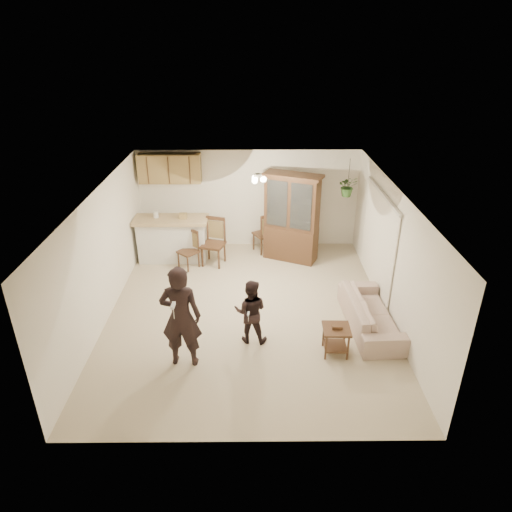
{
  "coord_description": "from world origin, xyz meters",
  "views": [
    {
      "loc": [
        0.09,
        -7.74,
        5.06
      ],
      "look_at": [
        0.16,
        0.4,
        1.05
      ],
      "focal_mm": 32.0,
      "sensor_mm": 36.0,
      "label": 1
    }
  ],
  "objects_px": {
    "adult": "(181,318)",
    "chair_bar": "(214,252)",
    "child": "(251,308)",
    "china_hutch": "(292,218)",
    "sofa": "(371,310)",
    "side_table": "(336,340)",
    "chair_hutch_right": "(264,240)",
    "chair_hutch_left": "(188,257)"
  },
  "relations": [
    {
      "from": "chair_hutch_left",
      "to": "chair_hutch_right",
      "type": "relative_size",
      "value": 0.88
    },
    {
      "from": "adult",
      "to": "chair_hutch_right",
      "type": "bearing_deg",
      "value": -105.54
    },
    {
      "from": "chair_bar",
      "to": "chair_hutch_left",
      "type": "relative_size",
      "value": 1.24
    },
    {
      "from": "child",
      "to": "chair_hutch_right",
      "type": "xyz_separation_m",
      "value": [
        0.33,
        3.77,
        -0.38
      ]
    },
    {
      "from": "adult",
      "to": "chair_hutch_left",
      "type": "height_order",
      "value": "adult"
    },
    {
      "from": "chair_hutch_left",
      "to": "chair_hutch_right",
      "type": "height_order",
      "value": "chair_hutch_right"
    },
    {
      "from": "sofa",
      "to": "child",
      "type": "bearing_deg",
      "value": 97.43
    },
    {
      "from": "china_hutch",
      "to": "side_table",
      "type": "bearing_deg",
      "value": -58.16
    },
    {
      "from": "china_hutch",
      "to": "chair_bar",
      "type": "height_order",
      "value": "china_hutch"
    },
    {
      "from": "china_hutch",
      "to": "chair_bar",
      "type": "relative_size",
      "value": 1.88
    },
    {
      "from": "chair_hutch_left",
      "to": "chair_bar",
      "type": "bearing_deg",
      "value": 59.16
    },
    {
      "from": "sofa",
      "to": "china_hutch",
      "type": "relative_size",
      "value": 0.87
    },
    {
      "from": "side_table",
      "to": "chair_bar",
      "type": "distance_m",
      "value": 4.16
    },
    {
      "from": "sofa",
      "to": "chair_hutch_left",
      "type": "height_order",
      "value": "chair_hutch_left"
    },
    {
      "from": "china_hutch",
      "to": "chair_hutch_left",
      "type": "xyz_separation_m",
      "value": [
        -2.45,
        -0.48,
        -0.8
      ]
    },
    {
      "from": "child",
      "to": "china_hutch",
      "type": "bearing_deg",
      "value": -98.95
    },
    {
      "from": "adult",
      "to": "china_hutch",
      "type": "xyz_separation_m",
      "value": [
        2.1,
        3.96,
        0.16
      ]
    },
    {
      "from": "child",
      "to": "side_table",
      "type": "bearing_deg",
      "value": 172.86
    },
    {
      "from": "chair_bar",
      "to": "china_hutch",
      "type": "bearing_deg",
      "value": 25.72
    },
    {
      "from": "adult",
      "to": "chair_hutch_right",
      "type": "xyz_separation_m",
      "value": [
        1.45,
        4.39,
        -0.6
      ]
    },
    {
      "from": "side_table",
      "to": "chair_hutch_left",
      "type": "relative_size",
      "value": 0.62
    },
    {
      "from": "sofa",
      "to": "child",
      "type": "distance_m",
      "value": 2.31
    },
    {
      "from": "sofa",
      "to": "adult",
      "type": "height_order",
      "value": "adult"
    },
    {
      "from": "chair_bar",
      "to": "chair_hutch_right",
      "type": "bearing_deg",
      "value": 47.28
    },
    {
      "from": "chair_hutch_right",
      "to": "sofa",
      "type": "bearing_deg",
      "value": 90.44
    },
    {
      "from": "side_table",
      "to": "chair_bar",
      "type": "xyz_separation_m",
      "value": [
        -2.37,
        3.42,
        0.06
      ]
    },
    {
      "from": "chair_hutch_left",
      "to": "adult",
      "type": "bearing_deg",
      "value": -41.64
    },
    {
      "from": "child",
      "to": "china_hutch",
      "type": "distance_m",
      "value": 3.51
    },
    {
      "from": "child",
      "to": "china_hutch",
      "type": "relative_size",
      "value": 0.63
    },
    {
      "from": "china_hutch",
      "to": "side_table",
      "type": "height_order",
      "value": "china_hutch"
    },
    {
      "from": "child",
      "to": "china_hutch",
      "type": "xyz_separation_m",
      "value": [
        0.98,
        3.35,
        0.38
      ]
    },
    {
      "from": "sofa",
      "to": "adult",
      "type": "relative_size",
      "value": 1.04
    },
    {
      "from": "chair_bar",
      "to": "sofa",
      "type": "bearing_deg",
      "value": -23.35
    },
    {
      "from": "adult",
      "to": "chair_bar",
      "type": "distance_m",
      "value": 3.71
    },
    {
      "from": "sofa",
      "to": "chair_bar",
      "type": "height_order",
      "value": "chair_bar"
    },
    {
      "from": "side_table",
      "to": "chair_hutch_right",
      "type": "height_order",
      "value": "chair_hutch_right"
    },
    {
      "from": "side_table",
      "to": "chair_bar",
      "type": "height_order",
      "value": "chair_bar"
    },
    {
      "from": "child",
      "to": "adult",
      "type": "bearing_deg",
      "value": 36.02
    },
    {
      "from": "adult",
      "to": "china_hutch",
      "type": "bearing_deg",
      "value": -115.13
    },
    {
      "from": "sofa",
      "to": "adult",
      "type": "distance_m",
      "value": 3.57
    },
    {
      "from": "chair_hutch_left",
      "to": "chair_hutch_right",
      "type": "xyz_separation_m",
      "value": [
        1.81,
        0.9,
        0.04
      ]
    },
    {
      "from": "adult",
      "to": "side_table",
      "type": "distance_m",
      "value": 2.69
    }
  ]
}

